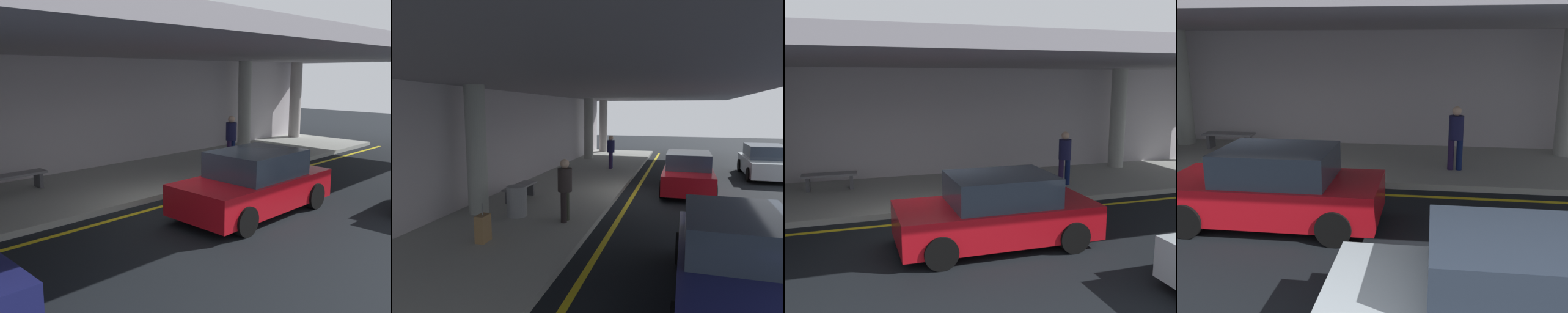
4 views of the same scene
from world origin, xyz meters
TOP-DOWN VIEW (x-y plane):
  - ground_plane at (0.00, 0.00)m, footprint 60.00×60.00m
  - sidewalk at (0.00, 3.10)m, footprint 26.00×4.20m
  - lane_stripe_yellow at (0.00, 0.54)m, footprint 26.00×0.14m
  - support_column_left_mid at (8.00, 4.47)m, footprint 0.56×0.56m
  - ceiling_overhang at (0.00, 2.60)m, footprint 28.00×13.20m
  - terminal_back_wall at (0.00, 5.35)m, footprint 26.00×0.30m
  - car_red at (1.14, -1.38)m, footprint 4.10×1.92m
  - traveler_with_luggage at (4.71, 2.39)m, footprint 0.38×0.38m
  - bench_metal at (-2.29, 4.00)m, footprint 1.60×0.50m

SIDE VIEW (x-z plane):
  - ground_plane at x=0.00m, z-range 0.00..0.00m
  - lane_stripe_yellow at x=0.00m, z-range 0.00..0.01m
  - sidewalk at x=0.00m, z-range 0.00..0.15m
  - bench_metal at x=-2.29m, z-range 0.26..0.74m
  - car_red at x=1.14m, z-range -0.04..1.46m
  - traveler_with_luggage at x=4.71m, z-range 0.27..1.95m
  - terminal_back_wall at x=0.00m, z-range 0.00..3.80m
  - support_column_left_mid at x=8.00m, z-range 0.15..3.80m
  - ceiling_overhang at x=0.00m, z-range 3.80..4.10m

